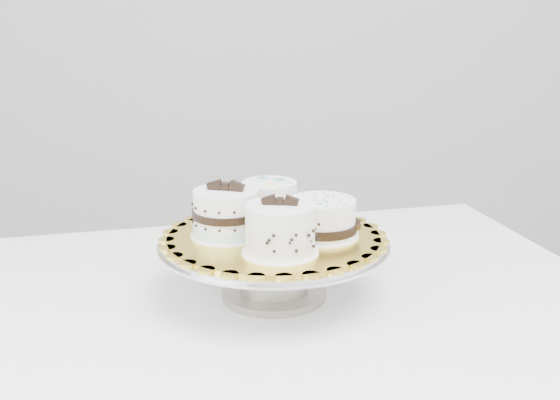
{
  "coord_description": "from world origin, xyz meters",
  "views": [
    {
      "loc": [
        0.02,
        -0.84,
        1.21
      ],
      "look_at": [
        0.12,
        0.18,
        0.92
      ],
      "focal_mm": 45.0,
      "sensor_mm": 36.0,
      "label": 1
    }
  ],
  "objects": [
    {
      "name": "cake_ribbon",
      "position": [
        0.18,
        0.19,
        0.88
      ],
      "size": [
        0.12,
        0.12,
        0.06
      ],
      "rotation": [
        0.0,
        0.0,
        0.08
      ],
      "color": "white",
      "rests_on": "cake_board"
    },
    {
      "name": "cake_stand",
      "position": [
        0.11,
        0.2,
        0.82
      ],
      "size": [
        0.36,
        0.36,
        0.1
      ],
      "color": "gray",
      "rests_on": "table"
    },
    {
      "name": "cake_banded",
      "position": [
        0.03,
        0.2,
        0.89
      ],
      "size": [
        0.13,
        0.13,
        0.09
      ],
      "rotation": [
        0.0,
        0.0,
        -0.33
      ],
      "color": "white",
      "rests_on": "cake_board"
    },
    {
      "name": "cake_dots",
      "position": [
        0.11,
        0.27,
        0.89
      ],
      "size": [
        0.12,
        0.12,
        0.07
      ],
      "rotation": [
        0.0,
        0.0,
        0.38
      ],
      "color": "white",
      "rests_on": "cake_board"
    },
    {
      "name": "cake_swirl",
      "position": [
        0.11,
        0.12,
        0.89
      ],
      "size": [
        0.12,
        0.12,
        0.09
      ],
      "rotation": [
        0.0,
        0.0,
        -0.22
      ],
      "color": "white",
      "rests_on": "cake_board"
    },
    {
      "name": "table",
      "position": [
        0.06,
        0.2,
        0.67
      ],
      "size": [
        1.31,
        0.97,
        0.75
      ],
      "rotation": [
        0.0,
        0.0,
        0.15
      ],
      "color": "white",
      "rests_on": "floor"
    },
    {
      "name": "cake_board",
      "position": [
        0.11,
        0.2,
        0.85
      ],
      "size": [
        0.39,
        0.39,
        0.0
      ],
      "primitive_type": "cylinder",
      "rotation": [
        0.0,
        0.0,
        -0.17
      ],
      "color": "gold",
      "rests_on": "cake_stand"
    }
  ]
}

